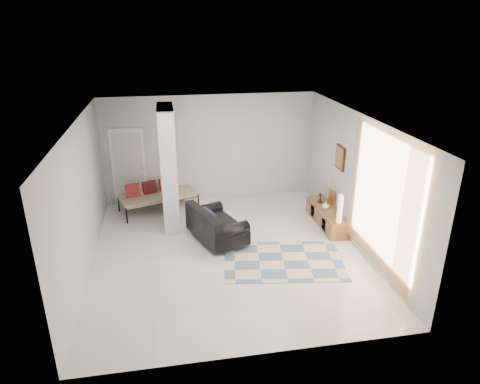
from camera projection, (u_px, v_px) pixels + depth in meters
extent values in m
plane|color=beige|center=(228.00, 252.00, 8.96)|extent=(6.00, 6.00, 0.00)
plane|color=white|center=(226.00, 120.00, 7.92)|extent=(6.00, 6.00, 0.00)
plane|color=silver|center=(210.00, 149.00, 11.18)|extent=(6.00, 0.00, 6.00)
plane|color=silver|center=(260.00, 272.00, 5.70)|extent=(6.00, 0.00, 6.00)
plane|color=silver|center=(81.00, 200.00, 7.99)|extent=(0.00, 6.00, 6.00)
plane|color=silver|center=(357.00, 182.00, 8.89)|extent=(0.00, 6.00, 6.00)
cube|color=silver|center=(169.00, 168.00, 9.72)|extent=(0.35, 1.20, 2.80)
cube|color=white|center=(129.00, 167.00, 10.94)|extent=(0.85, 0.06, 2.04)
plane|color=orange|center=(380.00, 201.00, 7.81)|extent=(0.00, 2.55, 2.55)
cube|color=#34170E|center=(340.00, 158.00, 9.61)|extent=(0.04, 0.45, 0.55)
cube|color=brown|center=(327.00, 217.00, 10.12)|extent=(0.45, 1.72, 0.40)
cube|color=#34170E|center=(324.00, 224.00, 9.74)|extent=(0.02, 0.23, 0.28)
cube|color=#34170E|center=(313.00, 211.00, 10.44)|extent=(0.02, 0.23, 0.28)
cube|color=gold|center=(332.00, 197.00, 10.22)|extent=(0.09, 0.32, 0.40)
cube|color=silver|center=(330.00, 214.00, 9.66)|extent=(0.04, 0.10, 0.12)
cylinder|color=silver|center=(217.00, 253.00, 8.83)|extent=(0.05, 0.05, 0.10)
cylinder|color=silver|center=(192.00, 231.00, 9.77)|extent=(0.05, 0.05, 0.10)
cylinder|color=silver|center=(244.00, 245.00, 9.14)|extent=(0.05, 0.05, 0.10)
cylinder|color=silver|center=(218.00, 224.00, 10.08)|extent=(0.05, 0.05, 0.10)
cube|color=black|center=(217.00, 230.00, 9.38)|extent=(1.31, 1.64, 0.30)
cube|color=black|center=(203.00, 219.00, 9.10)|extent=(0.69, 1.40, 0.36)
cylinder|color=black|center=(230.00, 231.00, 8.82)|extent=(0.86, 0.55, 0.28)
cylinder|color=black|center=(205.00, 211.00, 9.77)|extent=(0.86, 0.55, 0.28)
cube|color=black|center=(208.00, 217.00, 9.15)|extent=(0.32, 0.54, 0.31)
cylinder|color=black|center=(127.00, 216.00, 10.17)|extent=(0.04, 0.04, 0.40)
cylinder|color=black|center=(198.00, 201.00, 11.00)|extent=(0.04, 0.04, 0.40)
cylinder|color=black|center=(119.00, 204.00, 10.80)|extent=(0.04, 0.04, 0.40)
cylinder|color=black|center=(187.00, 191.00, 11.62)|extent=(0.04, 0.04, 0.40)
cube|color=beige|center=(158.00, 196.00, 10.83)|extent=(2.03, 1.34, 0.12)
cube|color=maroon|center=(133.00, 190.00, 10.61)|extent=(0.37, 0.26, 0.33)
cube|color=maroon|center=(150.00, 187.00, 10.80)|extent=(0.37, 0.26, 0.33)
cube|color=maroon|center=(166.00, 184.00, 10.99)|extent=(0.37, 0.26, 0.33)
cube|color=beige|center=(283.00, 261.00, 8.64)|extent=(2.59, 1.93, 0.01)
cylinder|color=silver|center=(340.00, 209.00, 9.26)|extent=(0.12, 0.12, 0.64)
imported|color=white|center=(326.00, 205.00, 10.02)|extent=(0.17, 0.17, 0.17)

